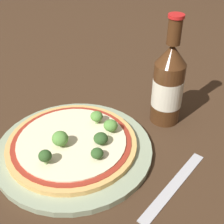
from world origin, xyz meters
The scene contains 11 objects.
ground_plane centered at (0.00, 0.00, 0.00)m, with size 3.00×3.00×0.00m, color #3D2819.
plate centered at (-0.02, -0.03, 0.01)m, with size 0.29×0.29×0.01m.
pizza centered at (-0.02, -0.02, 0.02)m, with size 0.24×0.24×0.01m.
broccoli_floret_0 centered at (-0.03, -0.09, 0.04)m, with size 0.02×0.02×0.03m.
broccoli_floret_1 centered at (0.04, -0.04, 0.04)m, with size 0.02×0.02×0.02m.
broccoli_floret_2 centered at (-0.03, -0.05, 0.04)m, with size 0.03×0.03×0.03m.
broccoli_floret_3 centered at (0.03, 0.03, 0.04)m, with size 0.03×0.03×0.03m.
broccoli_floret_4 centered at (-0.01, 0.04, 0.04)m, with size 0.02×0.02×0.03m.
broccoli_floret_5 centered at (0.03, -0.01, 0.04)m, with size 0.03×0.03×0.02m.
beer_bottle centered at (0.09, 0.15, 0.09)m, with size 0.06×0.06×0.23m.
fork centered at (0.17, -0.02, 0.00)m, with size 0.05×0.19×0.00m.
Camera 1 is at (0.25, -0.37, 0.40)m, focal length 50.00 mm.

